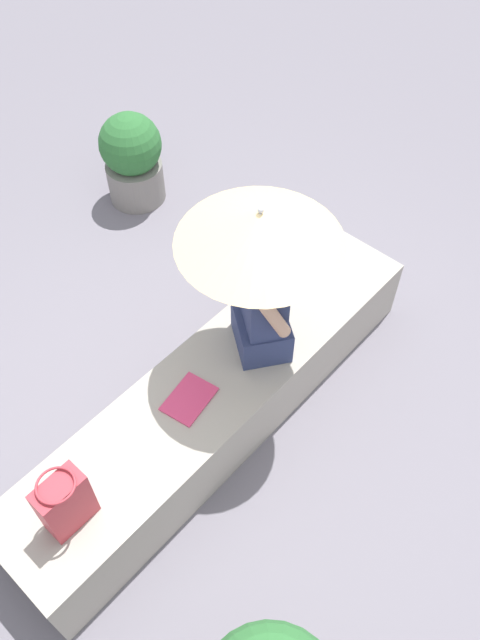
{
  "coord_description": "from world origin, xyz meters",
  "views": [
    {
      "loc": [
        -1.34,
        -1.37,
        3.34
      ],
      "look_at": [
        0.16,
        -0.01,
        0.8
      ],
      "focal_mm": 35.33,
      "sensor_mm": 36.0,
      "label": 1
    }
  ],
  "objects_px": {
    "person_seated": "(263,299)",
    "handbag_black": "(65,503)",
    "parasol": "(260,228)",
    "magazine": "(189,399)",
    "planter_far": "(132,158)"
  },
  "relations": [
    {
      "from": "magazine",
      "to": "handbag_black",
      "type": "bearing_deg",
      "value": 173.83
    },
    {
      "from": "handbag_black",
      "to": "planter_far",
      "type": "xyz_separation_m",
      "value": [
        2.08,
        1.91,
        -0.26
      ]
    },
    {
      "from": "parasol",
      "to": "planter_far",
      "type": "distance_m",
      "value": 2.28
    },
    {
      "from": "parasol",
      "to": "person_seated",
      "type": "bearing_deg",
      "value": 6.84
    },
    {
      "from": "parasol",
      "to": "handbag_black",
      "type": "height_order",
      "value": "parasol"
    },
    {
      "from": "handbag_black",
      "to": "planter_far",
      "type": "relative_size",
      "value": 0.5
    },
    {
      "from": "handbag_black",
      "to": "magazine",
      "type": "bearing_deg",
      "value": 3.56
    },
    {
      "from": "parasol",
      "to": "planter_far",
      "type": "xyz_separation_m",
      "value": [
        0.76,
        1.91,
        -1.0
      ]
    },
    {
      "from": "parasol",
      "to": "magazine",
      "type": "bearing_deg",
      "value": 174.89
    },
    {
      "from": "handbag_black",
      "to": "planter_far",
      "type": "bearing_deg",
      "value": 42.64
    },
    {
      "from": "handbag_black",
      "to": "magazine",
      "type": "distance_m",
      "value": 0.84
    },
    {
      "from": "person_seated",
      "to": "handbag_black",
      "type": "height_order",
      "value": "person_seated"
    },
    {
      "from": "parasol",
      "to": "magazine",
      "type": "xyz_separation_m",
      "value": [
        -0.49,
        0.04,
        -0.92
      ]
    },
    {
      "from": "person_seated",
      "to": "parasol",
      "type": "height_order",
      "value": "parasol"
    },
    {
      "from": "person_seated",
      "to": "parasol",
      "type": "distance_m",
      "value": 0.54
    }
  ]
}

